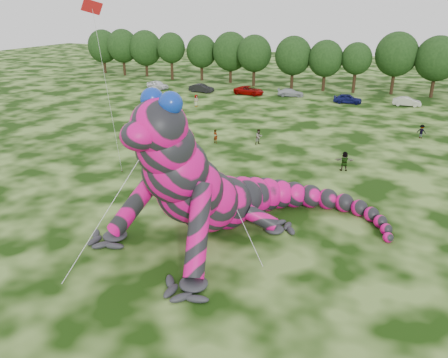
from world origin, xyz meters
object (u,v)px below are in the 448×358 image
inflatable_gecko (223,156)px  spectator_5 (344,161)px  tree_0 (103,51)px  spectator_2 (422,131)px  spectator_4 (196,101)px  tree_5 (231,58)px  car_3 (291,93)px  spectator_0 (216,136)px  flying_kite (95,22)px  tree_2 (146,54)px  car_2 (249,90)px  tree_6 (254,61)px  tree_3 (171,56)px  car_4 (348,99)px  car_0 (158,85)px  spectator_1 (259,137)px  tree_11 (436,67)px  tree_7 (293,63)px  tree_9 (356,68)px  tree_8 (325,66)px  car_1 (201,88)px  tree_1 (123,52)px  car_5 (407,102)px  tree_10 (395,63)px  tree_4 (202,58)px

inflatable_gecko → spectator_5: (6.12, 14.65, -4.26)m
tree_0 → spectator_2: (67.12, -27.88, -3.94)m
spectator_4 → tree_5: bearing=26.2°
car_3 → spectator_0: spectator_0 is taller
flying_kite → tree_2: (-31.85, 54.88, -8.72)m
flying_kite → inflatable_gecko: bearing=-9.2°
tree_2 → car_2: size_ratio=1.82×
tree_0 → spectator_4: tree_0 is taller
tree_6 → spectator_0: size_ratio=5.96×
tree_3 → tree_5: tree_5 is taller
spectator_2 → spectator_5: 16.02m
tree_5 → car_4: size_ratio=2.23×
car_0 → spectator_1: spectator_1 is taller
tree_11 → car_4: size_ratio=2.29×
spectator_1 → car_0: bearing=85.8°
car_0 → car_3: size_ratio=1.00×
tree_7 → tree_9: (11.15, 0.54, -0.40)m
tree_8 → tree_11: bearing=3.8°
tree_7 → car_1: bearing=-144.1°
tree_9 → spectator_2: bearing=-66.1°
spectator_2 → tree_5: bearing=-24.9°
tree_1 → spectator_4: (28.80, -21.84, -4.01)m
car_5 → spectator_1: bearing=149.5°
inflatable_gecko → spectator_1: (-4.05, 19.31, -4.32)m
flying_kite → tree_6: 53.91m
tree_10 → spectator_4: bearing=-140.3°
car_0 → car_3: (24.70, 2.84, -0.11)m
tree_10 → spectator_2: size_ratio=6.45×
car_5 → tree_4: bearing=73.7°
tree_8 → spectator_0: (-4.63, -37.08, -3.68)m
inflatable_gecko → tree_0: (-54.42, 57.14, -0.44)m
tree_3 → tree_9: (36.78, 0.28, -0.38)m
tree_0 → spectator_5: 74.06m
car_3 → car_4: size_ratio=1.01×
tree_1 → tree_8: tree_1 is taller
tree_2 → spectator_4: tree_2 is taller
tree_5 → spectator_1: bearing=-62.9°
spectator_1 → tree_0: bearing=90.3°
inflatable_gecko → spectator_4: inflatable_gecko is taller
tree_5 → spectator_1: size_ratio=5.58×
tree_1 → tree_4: (18.71, 0.66, -0.38)m
tree_4 → tree_7: (19.56, -1.91, 0.21)m
car_3 → spectator_1: 28.48m
car_3 → tree_7: bearing=2.7°
tree_2 → tree_5: 19.90m
tree_8 → car_1: size_ratio=1.99×
car_0 → tree_0: bearing=71.9°
tree_2 → tree_8: 38.84m
tree_4 → car_2: bearing=-36.4°
spectator_2 → spectator_0: (-21.41, -11.45, -0.02)m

